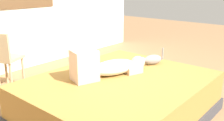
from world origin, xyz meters
TOP-DOWN VIEW (x-y plane):
  - ground_plane at (0.00, 0.00)m, footprint 16.00×16.00m
  - bed at (-0.08, -0.03)m, footprint 2.07×1.68m
  - person_lying at (-0.10, 0.14)m, footprint 0.93×0.52m
  - cat at (0.59, -0.03)m, footprint 0.33×0.22m
  - chair_by_desk at (-0.50, 1.79)m, footprint 0.51×0.51m

SIDE VIEW (x-z plane):
  - ground_plane at x=0.00m, z-range 0.00..0.00m
  - bed at x=-0.08m, z-range 0.00..0.49m
  - chair_by_desk at x=-0.50m, z-range 0.08..0.94m
  - cat at x=0.59m, z-range 0.46..0.67m
  - person_lying at x=-0.10m, z-range 0.44..0.78m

